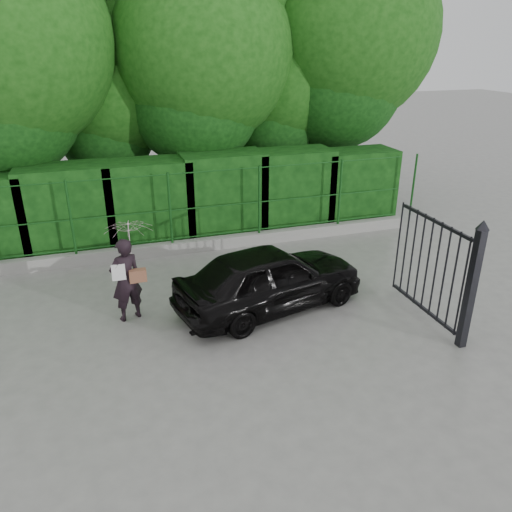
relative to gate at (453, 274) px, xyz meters
name	(u,v)px	position (x,y,z in m)	size (l,w,h in m)	color
ground	(192,354)	(-4.60, 0.72, -1.19)	(80.00, 80.00, 0.00)	gray
kerb	(157,250)	(-4.60, 5.22, -1.04)	(14.00, 0.25, 0.30)	#9E9E99
fence	(163,209)	(-4.38, 5.22, 0.01)	(14.13, 0.06, 1.80)	#134815
hedge	(155,203)	(-4.44, 6.22, -0.12)	(14.20, 1.20, 2.27)	black
trees	(170,54)	(-3.46, 8.46, 3.43)	(17.10, 6.15, 8.08)	black
gate	(453,274)	(0.00, 0.00, 0.00)	(0.22, 2.33, 2.36)	black
woman	(129,257)	(-5.41, 2.32, 0.09)	(0.95, 0.91, 1.96)	black
car	(270,278)	(-2.77, 1.88, -0.53)	(1.55, 3.86, 1.32)	black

